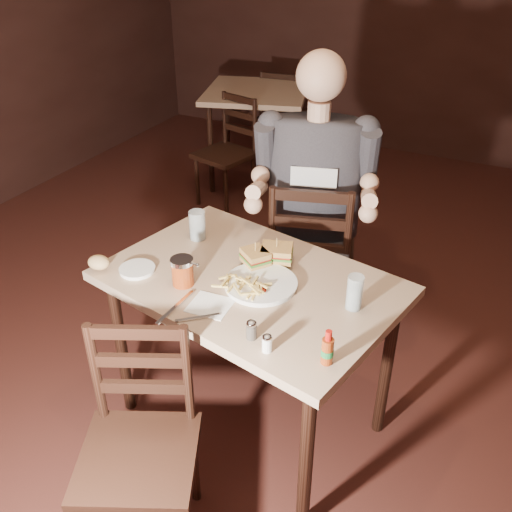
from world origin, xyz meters
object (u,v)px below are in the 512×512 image
at_px(bg_chair_near, 225,154).
at_px(glass_left, 197,225).
at_px(bg_chair_far, 283,115).
at_px(diner, 315,166).
at_px(glass_right, 355,292).
at_px(syrup_dispenser, 183,272).
at_px(main_table, 250,297).
at_px(bg_table, 257,101).
at_px(chair_near, 138,458).
at_px(hot_sauce, 328,347).
at_px(side_plate, 137,270).
at_px(chair_far, 311,257).
at_px(dinner_plate, 261,285).

height_order(bg_chair_near, glass_left, glass_left).
bearing_deg(bg_chair_far, diner, 110.00).
bearing_deg(glass_right, syrup_dispenser, -167.11).
height_order(main_table, glass_right, glass_right).
bearing_deg(bg_chair_near, glass_right, -35.45).
relative_size(main_table, bg_table, 1.27).
bearing_deg(diner, main_table, -106.84).
bearing_deg(bg_table, syrup_dispenser, -69.52).
height_order(bg_table, glass_left, glass_left).
xyz_separation_m(bg_chair_near, diner, (1.19, -1.24, 0.59)).
bearing_deg(bg_chair_far, chair_near, 99.73).
xyz_separation_m(main_table, hot_sauce, (0.44, -0.32, 0.15)).
xyz_separation_m(diner, side_plate, (-0.44, -0.82, -0.23)).
distance_m(chair_far, syrup_dispenser, 0.95).
relative_size(main_table, glass_left, 9.65).
xyz_separation_m(dinner_plate, side_plate, (-0.49, -0.12, -0.00)).
bearing_deg(diner, chair_far, 90.00).
bearing_deg(chair_near, main_table, 58.33).
relative_size(bg_chair_near, hot_sauce, 6.45).
relative_size(main_table, syrup_dispenser, 11.11).
xyz_separation_m(main_table, glass_left, (-0.36, 0.19, 0.15)).
height_order(bg_table, chair_far, chair_far).
distance_m(dinner_plate, hot_sauce, 0.48).
xyz_separation_m(bg_table, syrup_dispenser, (0.97, -2.60, 0.15)).
xyz_separation_m(main_table, syrup_dispenser, (-0.22, -0.15, 0.14)).
relative_size(diner, dinner_plate, 3.69).
height_order(chair_near, syrup_dispenser, syrup_dispenser).
xyz_separation_m(glass_left, glass_right, (0.78, -0.19, 0.00)).
height_order(main_table, chair_far, chair_far).
bearing_deg(glass_left, bg_table, 110.21).
relative_size(glass_left, hot_sauce, 1.02).
bearing_deg(dinner_plate, syrup_dispenser, -156.84).
bearing_deg(chair_far, glass_left, 40.37).
relative_size(dinner_plate, side_plate, 1.97).
distance_m(main_table, bg_table, 2.73).
xyz_separation_m(bg_table, chair_far, (1.18, -1.74, -0.21)).
xyz_separation_m(glass_left, side_plate, (-0.08, -0.34, -0.06)).
relative_size(diner, side_plate, 7.27).
xyz_separation_m(chair_far, glass_left, (-0.34, -0.53, 0.36)).
height_order(bg_table, side_plate, side_plate).
height_order(hot_sauce, side_plate, hot_sauce).
height_order(bg_table, bg_chair_near, bg_chair_near).
height_order(bg_table, dinner_plate, dinner_plate).
distance_m(bg_chair_near, hot_sauce, 2.79).
xyz_separation_m(bg_table, glass_right, (1.61, -2.46, 0.16)).
distance_m(chair_near, bg_chair_near, 2.82).
relative_size(bg_chair_far, hot_sauce, 6.39).
relative_size(main_table, chair_far, 1.34).
distance_m(bg_table, bg_chair_far, 0.61).
bearing_deg(chair_far, main_table, 74.38).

